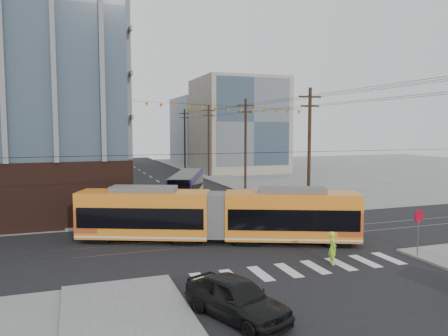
# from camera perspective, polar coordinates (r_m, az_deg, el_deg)

# --- Properties ---
(ground) EXTENTS (160.00, 160.00, 0.00)m
(ground) POSITION_cam_1_polar(r_m,az_deg,el_deg) (26.66, 6.93, -11.04)
(ground) COLOR slate
(bg_bldg_nw_near) EXTENTS (18.00, 16.00, 18.00)m
(bg_bldg_nw_near) POSITION_cam_1_polar(r_m,az_deg,el_deg) (75.17, -23.69, 5.94)
(bg_bldg_nw_near) COLOR #8C99A5
(bg_bldg_nw_near) RESTS_ON ground
(bg_bldg_ne_near) EXTENTS (14.00, 14.00, 16.00)m
(bg_bldg_ne_near) POSITION_cam_1_polar(r_m,az_deg,el_deg) (76.04, 1.84, 5.60)
(bg_bldg_ne_near) COLOR gray
(bg_bldg_ne_near) RESTS_ON ground
(bg_bldg_nw_far) EXTENTS (16.00, 18.00, 20.00)m
(bg_bldg_nw_far) POSITION_cam_1_polar(r_m,az_deg,el_deg) (95.02, -20.98, 6.39)
(bg_bldg_nw_far) COLOR gray
(bg_bldg_nw_far) RESTS_ON ground
(bg_bldg_ne_far) EXTENTS (16.00, 16.00, 14.00)m
(bg_bldg_ne_far) POSITION_cam_1_polar(r_m,az_deg,el_deg) (95.57, -1.37, 4.92)
(bg_bldg_ne_far) COLOR #8C99A5
(bg_bldg_ne_far) RESTS_ON ground
(utility_pole_far) EXTENTS (0.30, 0.30, 11.00)m
(utility_pole_far) POSITION_cam_1_polar(r_m,az_deg,el_deg) (81.43, -5.15, 3.80)
(utility_pole_far) COLOR black
(utility_pole_far) RESTS_ON ground
(streetcar) EXTENTS (17.80, 9.37, 3.51)m
(streetcar) POSITION_cam_1_polar(r_m,az_deg,el_deg) (28.66, -0.90, -6.24)
(streetcar) COLOR orange
(streetcar) RESTS_ON ground
(city_bus) EXTENTS (6.23, 10.97, 3.08)m
(city_bus) POSITION_cam_1_polar(r_m,az_deg,el_deg) (44.00, -4.91, -2.53)
(city_bus) COLOR #261548
(city_bus) RESTS_ON ground
(black_sedan) EXTENTS (3.61, 5.20, 1.64)m
(black_sedan) POSITION_cam_1_polar(r_m,az_deg,el_deg) (17.82, 1.65, -16.57)
(black_sedan) COLOR black
(black_sedan) RESTS_ON ground
(parked_car_silver) EXTENTS (1.84, 4.19, 1.34)m
(parked_car_silver) POSITION_cam_1_polar(r_m,az_deg,el_deg) (39.43, -10.87, -4.78)
(parked_car_silver) COLOR gray
(parked_car_silver) RESTS_ON ground
(parked_car_white) EXTENTS (2.65, 5.49, 1.54)m
(parked_car_white) POSITION_cam_1_polar(r_m,az_deg,el_deg) (40.87, -10.90, -4.29)
(parked_car_white) COLOR #BBBBBB
(parked_car_white) RESTS_ON ground
(parked_car_grey) EXTENTS (2.80, 5.23, 1.40)m
(parked_car_grey) POSITION_cam_1_polar(r_m,az_deg,el_deg) (48.60, -12.15, -2.90)
(parked_car_grey) COLOR #5A5A5A
(parked_car_grey) RESTS_ON ground
(pedestrian) EXTENTS (0.59, 0.75, 1.82)m
(pedestrian) POSITION_cam_1_polar(r_m,az_deg,el_deg) (24.98, 13.99, -10.10)
(pedestrian) COLOR #B3FF32
(pedestrian) RESTS_ON ground
(stop_sign) EXTENTS (0.96, 0.96, 2.65)m
(stop_sign) POSITION_cam_1_polar(r_m,az_deg,el_deg) (27.60, 24.01, -8.05)
(stop_sign) COLOR #A70018
(stop_sign) RESTS_ON ground
(jersey_barrier) EXTENTS (2.11, 4.02, 0.79)m
(jersey_barrier) POSITION_cam_1_polar(r_m,az_deg,el_deg) (41.58, 9.30, -4.63)
(jersey_barrier) COLOR gray
(jersey_barrier) RESTS_ON ground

